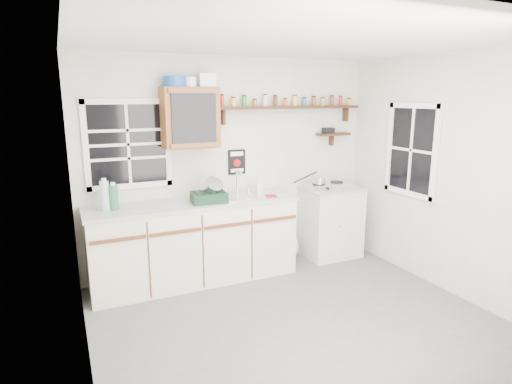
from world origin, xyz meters
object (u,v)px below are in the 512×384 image
(main_cabinet, at_px, (195,241))
(dish_rack, at_px, (210,194))
(hotplate, at_px, (328,186))
(spice_shelf, at_px, (289,106))
(right_cabinet, at_px, (330,222))
(upper_cabinet, at_px, (190,118))

(main_cabinet, relative_size, dish_rack, 5.79)
(hotplate, bearing_deg, spice_shelf, 162.52)
(hotplate, bearing_deg, right_cabinet, 22.06)
(upper_cabinet, xyz_separation_m, dish_rack, (0.13, -0.23, -0.82))
(dish_rack, relative_size, hotplate, 0.71)
(dish_rack, bearing_deg, main_cabinet, 156.81)
(spice_shelf, relative_size, hotplate, 3.39)
(right_cabinet, distance_m, hotplate, 0.50)
(upper_cabinet, xyz_separation_m, spice_shelf, (1.27, 0.07, 0.11))
(main_cabinet, height_order, upper_cabinet, upper_cabinet)
(main_cabinet, bearing_deg, hotplate, 0.18)
(right_cabinet, distance_m, dish_rack, 1.76)
(dish_rack, bearing_deg, right_cabinet, 9.63)
(right_cabinet, relative_size, hotplate, 1.61)
(spice_shelf, xyz_separation_m, dish_rack, (-1.14, -0.30, -0.92))
(spice_shelf, bearing_deg, dish_rack, -165.11)
(spice_shelf, bearing_deg, hotplate, -24.35)
(right_cabinet, bearing_deg, main_cabinet, -179.21)
(dish_rack, bearing_deg, hotplate, 9.10)
(spice_shelf, relative_size, dish_rack, 4.79)
(right_cabinet, xyz_separation_m, dish_rack, (-1.67, -0.12, 0.55))
(upper_cabinet, relative_size, hotplate, 1.15)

